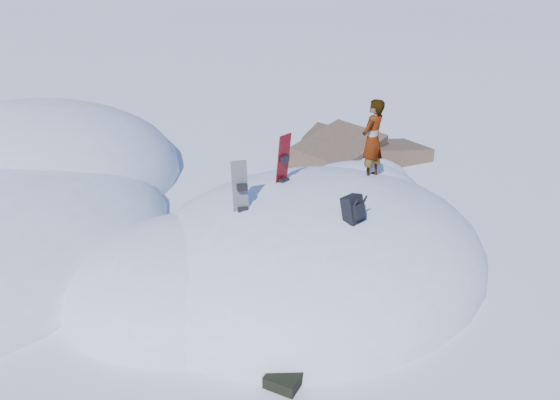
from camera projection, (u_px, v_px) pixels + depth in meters
ground at (311, 262)px, 10.29m from camera, size 120.00×120.00×0.00m
snow_mound at (296, 260)px, 10.38m from camera, size 8.00×6.00×3.00m
rock_outcrop at (351, 169)px, 14.45m from camera, size 4.68×4.41×1.68m
snowboard_red at (283, 172)px, 10.08m from camera, size 0.32×0.27×1.53m
snowboard_dark at (241, 201)px, 9.16m from camera, size 0.33×0.31×1.40m
backpack at (354, 209)px, 8.78m from camera, size 0.35×0.40×0.52m
gear_pile at (289, 370)px, 7.56m from camera, size 0.89×0.71×0.23m
person at (372, 140)px, 10.48m from camera, size 0.66×0.52×1.59m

